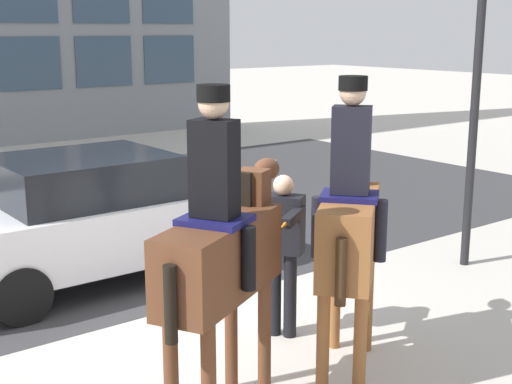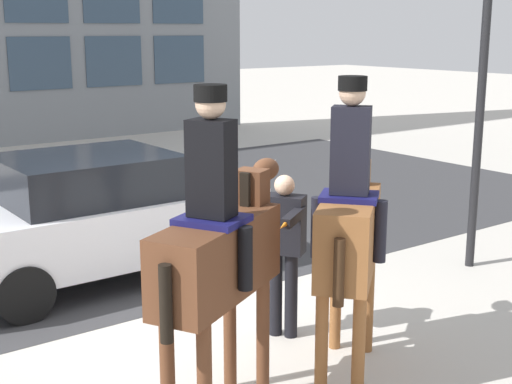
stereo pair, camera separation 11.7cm
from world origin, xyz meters
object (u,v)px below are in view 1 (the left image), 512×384
Objects in this scene: mounted_horse_companion at (350,225)px; street_car_near_lane at (91,216)px; traffic_light at (480,45)px; pedestrian_bystander at (283,243)px; mounted_horse_lead at (222,250)px.

street_car_near_lane is at bearing 61.52° from mounted_horse_companion.
mounted_horse_companion is 0.67× the size of street_car_near_lane.
mounted_horse_companion is at bearing -160.71° from traffic_light.
mounted_horse_companion is at bearing -78.18° from street_car_near_lane.
pedestrian_bystander is at bearing -175.50° from traffic_light.
street_car_near_lane is (-0.77, 2.76, -0.18)m from pedestrian_bystander.
pedestrian_bystander is at bearing -74.41° from street_car_near_lane.
traffic_light is (4.71, 1.19, 1.43)m from mounted_horse_lead.
mounted_horse_companion is 3.83m from traffic_light.
street_car_near_lane is at bearing 148.63° from traffic_light.
traffic_light reaches higher than mounted_horse_companion.
mounted_horse_companion is at bearing 55.61° from pedestrian_bystander.
traffic_light reaches higher than pedestrian_bystander.
street_car_near_lane is at bearing -108.61° from pedestrian_bystander.
mounted_horse_lead is at bearing -99.27° from street_car_near_lane.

